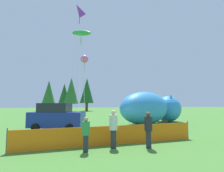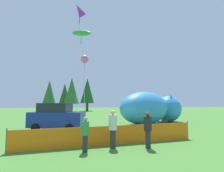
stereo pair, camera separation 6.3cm
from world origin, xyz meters
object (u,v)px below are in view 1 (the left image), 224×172
(folding_chair, at_px, (166,125))
(spectator_in_black_shirt, at_px, (113,127))
(parked_car, at_px, (57,117))
(spectator_in_blue_shirt, at_px, (148,128))
(spectator_in_grey_shirt, at_px, (86,133))
(kite_purple_delta, at_px, (80,11))
(kite_pink_octopus, at_px, (84,59))
(inflatable_cat, at_px, (151,109))
(kite_green_fish, at_px, (81,33))

(folding_chair, xyz_separation_m, spectator_in_black_shirt, (-4.81, -3.90, 0.47))
(parked_car, bearing_deg, spectator_in_blue_shirt, -35.89)
(folding_chair, height_order, spectator_in_grey_shirt, spectator_in_grey_shirt)
(parked_car, relative_size, spectator_in_grey_shirt, 2.87)
(spectator_in_blue_shirt, bearing_deg, folding_chair, 53.83)
(folding_chair, relative_size, spectator_in_grey_shirt, 0.60)
(spectator_in_grey_shirt, relative_size, kite_purple_delta, 0.14)
(spectator_in_grey_shirt, xyz_separation_m, spectator_in_blue_shirt, (3.11, 0.15, 0.10))
(spectator_in_black_shirt, xyz_separation_m, kite_purple_delta, (-1.91, 7.08, 9.74))
(spectator_in_black_shirt, distance_m, kite_pink_octopus, 12.43)
(spectator_in_grey_shirt, bearing_deg, kite_purple_delta, 94.03)
(spectator_in_blue_shirt, bearing_deg, inflatable_cat, 66.62)
(folding_chair, relative_size, kite_pink_octopus, 0.13)
(parked_car, xyz_separation_m, spectator_in_black_shirt, (3.58, -6.13, -0.05))
(inflatable_cat, height_order, kite_purple_delta, kite_purple_delta)
(parked_car, height_order, folding_chair, parked_car)
(kite_green_fish, height_order, kite_purple_delta, kite_purple_delta)
(kite_green_fish, relative_size, kite_pink_octopus, 1.40)
(folding_chair, distance_m, kite_purple_delta, 12.63)
(inflatable_cat, xyz_separation_m, spectator_in_grey_shirt, (-7.07, -9.30, -0.66))
(kite_pink_octopus, bearing_deg, kite_purple_delta, -98.69)
(spectator_in_grey_shirt, relative_size, spectator_in_blue_shirt, 0.89)
(kite_green_fish, bearing_deg, spectator_in_blue_shirt, -71.26)
(spectator_in_grey_shirt, bearing_deg, kite_pink_octopus, 89.84)
(folding_chair, distance_m, spectator_in_black_shirt, 6.21)
(kite_green_fish, distance_m, kite_pink_octopus, 2.84)
(parked_car, height_order, spectator_in_grey_shirt, parked_car)
(inflatable_cat, xyz_separation_m, kite_purple_delta, (-7.60, -1.76, 9.23))
(spectator_in_grey_shirt, bearing_deg, kite_green_fish, 92.09)
(kite_green_fish, bearing_deg, kite_purple_delta, -92.98)
(kite_purple_delta, bearing_deg, kite_green_fish, 87.02)
(spectator_in_blue_shirt, xyz_separation_m, kite_purple_delta, (-3.64, 7.40, 9.79))
(kite_pink_octopus, relative_size, kite_purple_delta, 0.66)
(parked_car, relative_size, folding_chair, 4.81)
(folding_chair, xyz_separation_m, kite_pink_octopus, (-6.16, 6.87, 6.53))
(kite_purple_delta, bearing_deg, folding_chair, -25.36)
(inflatable_cat, distance_m, spectator_in_blue_shirt, 9.99)
(spectator_in_grey_shirt, bearing_deg, folding_chair, 35.15)
(spectator_in_grey_shirt, distance_m, kite_purple_delta, 12.45)
(spectator_in_black_shirt, distance_m, spectator_in_grey_shirt, 1.46)
(parked_car, distance_m, kite_green_fish, 9.69)
(inflatable_cat, bearing_deg, kite_pink_octopus, 135.31)
(kite_pink_octopus, height_order, kite_purple_delta, kite_purple_delta)
(parked_car, xyz_separation_m, kite_purple_delta, (1.67, 0.96, 9.69))
(inflatable_cat, bearing_deg, spectator_in_black_shirt, -152.16)
(spectator_in_blue_shirt, distance_m, kite_purple_delta, 12.80)
(inflatable_cat, bearing_deg, kite_purple_delta, 163.65)
(spectator_in_grey_shirt, bearing_deg, spectator_in_black_shirt, 18.35)
(spectator_in_black_shirt, height_order, kite_pink_octopus, kite_pink_octopus)
(spectator_in_black_shirt, relative_size, kite_green_fish, 0.18)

